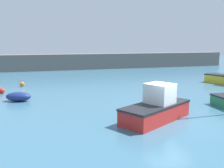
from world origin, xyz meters
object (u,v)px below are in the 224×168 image
motorboat_grey_hull (157,108)px  mooring_buoy_orange (22,84)px  dinghy_near_pier (18,97)px  mooring_buoy_red (2,91)px

motorboat_grey_hull → mooring_buoy_orange: size_ratio=10.95×
motorboat_grey_hull → mooring_buoy_orange: 17.05m
dinghy_near_pier → mooring_buoy_orange: dinghy_near_pier is taller
motorboat_grey_hull → mooring_buoy_red: size_ratio=10.30×
dinghy_near_pier → motorboat_grey_hull: (8.32, -7.62, 0.38)m
dinghy_near_pier → motorboat_grey_hull: size_ratio=0.43×
mooring_buoy_red → mooring_buoy_orange: bearing=66.0°
motorboat_grey_hull → dinghy_near_pier: bearing=-71.6°
mooring_buoy_red → dinghy_near_pier: bearing=-65.4°
mooring_buoy_orange → motorboat_grey_hull: bearing=-60.5°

